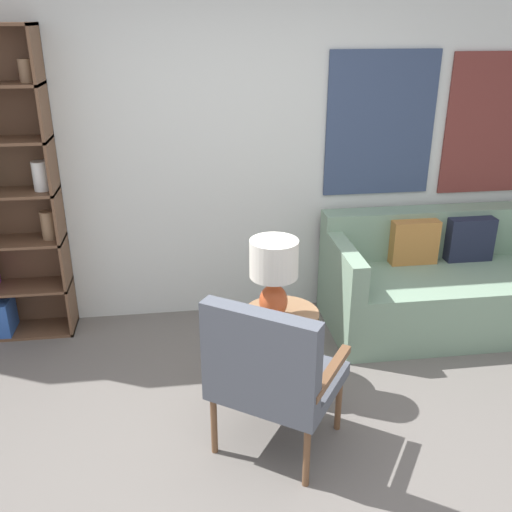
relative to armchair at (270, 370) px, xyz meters
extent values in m
plane|color=#66605B|center=(-0.02, -0.30, -0.54)|extent=(14.00, 14.00, 0.00)
cube|color=silver|center=(-0.02, 1.73, 0.81)|extent=(6.40, 0.06, 2.70)
cube|color=#334260|center=(1.10, 1.68, 0.93)|extent=(0.83, 0.02, 1.06)
cube|color=brown|center=(2.10, 1.68, 0.91)|extent=(0.98, 0.02, 1.06)
cube|color=brown|center=(-1.27, 1.55, 0.55)|extent=(0.02, 0.30, 2.18)
cube|color=brown|center=(-1.74, 1.55, -0.53)|extent=(0.95, 0.30, 0.02)
cube|color=brown|center=(-1.74, 1.55, -0.17)|extent=(0.95, 0.30, 0.02)
cube|color=#2D56A8|center=(-1.74, 1.53, -0.39)|extent=(0.08, 0.25, 0.26)
cylinder|color=#8C6B4C|center=(-1.35, 1.55, 0.30)|extent=(0.10, 0.10, 0.21)
cylinder|color=white|center=(-1.36, 1.55, 0.66)|extent=(0.11, 0.11, 0.20)
cylinder|color=#8C6B4C|center=(-1.35, 1.55, 1.36)|extent=(0.09, 0.09, 0.15)
cylinder|color=brown|center=(0.42, 0.14, -0.36)|extent=(0.04, 0.04, 0.36)
cylinder|color=brown|center=(-0.02, 0.45, -0.36)|extent=(0.04, 0.04, 0.36)
cylinder|color=brown|center=(0.15, -0.26, -0.36)|extent=(0.04, 0.04, 0.36)
cylinder|color=brown|center=(-0.30, 0.05, -0.36)|extent=(0.04, 0.04, 0.36)
cube|color=#4C515B|center=(0.06, 0.09, -0.14)|extent=(0.83, 0.82, 0.08)
cube|color=#4C515B|center=(-0.07, -0.10, 0.15)|extent=(0.57, 0.43, 0.49)
cube|color=brown|center=(0.30, -0.07, 0.00)|extent=(0.33, 0.45, 0.04)
cube|color=brown|center=(-0.17, 0.26, 0.00)|extent=(0.33, 0.45, 0.04)
cube|color=gray|center=(1.56, 1.21, -0.31)|extent=(1.80, 0.88, 0.46)
cube|color=gray|center=(1.56, 1.55, 0.11)|extent=(1.80, 0.20, 0.38)
cube|color=gray|center=(0.72, 1.21, 0.05)|extent=(0.12, 0.88, 0.27)
cube|color=#B27538|center=(1.34, 1.40, 0.09)|extent=(0.36, 0.12, 0.34)
cube|color=#1E2338|center=(1.79, 1.40, 0.09)|extent=(0.36, 0.12, 0.34)
cylinder|color=#99704C|center=(0.18, 0.66, -0.05)|extent=(0.47, 0.47, 0.03)
cylinder|color=#99704C|center=(0.18, 0.80, -0.30)|extent=(0.03, 0.03, 0.48)
cylinder|color=#99704C|center=(0.06, 0.59, -0.30)|extent=(0.03, 0.03, 0.48)
cylinder|color=#99704C|center=(0.30, 0.59, -0.30)|extent=(0.03, 0.03, 0.48)
ellipsoid|color=#C65128|center=(0.12, 0.61, 0.07)|extent=(0.17, 0.17, 0.22)
cylinder|color=tan|center=(0.12, 0.61, 0.21)|extent=(0.02, 0.02, 0.06)
cylinder|color=white|center=(0.12, 0.61, 0.36)|extent=(0.29, 0.29, 0.23)
camera|label=1|loc=(-0.41, -2.44, 1.68)|focal=40.00mm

